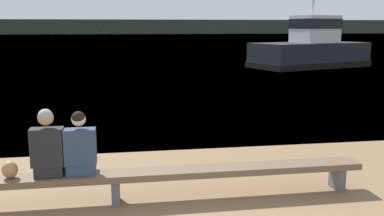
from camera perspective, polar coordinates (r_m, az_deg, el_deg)
water_surface at (r=128.70m, az=-8.96°, el=9.59°), size 240.00×240.00×0.00m
far_shoreline at (r=148.46m, az=-9.04°, el=10.65°), size 600.00×12.00×4.68m
bench_main at (r=6.47m, az=-10.18°, el=-9.17°), size 7.62×0.40×0.47m
person_left at (r=6.40m, az=-18.67°, el=-4.98°), size 0.45×0.40×0.99m
person_right at (r=6.36m, az=-14.69°, el=-5.20°), size 0.45×0.40×0.94m
shopping_bag at (r=6.61m, az=-23.12°, el=-7.56°), size 0.22×0.19×0.25m
tugboat_red at (r=28.69m, az=15.51°, el=7.37°), size 8.28×5.70×6.39m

